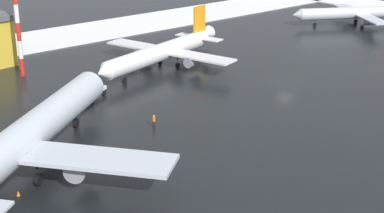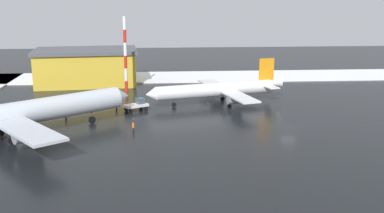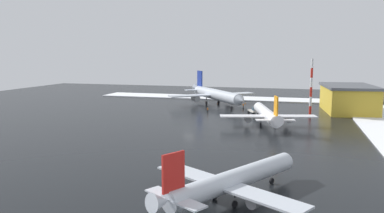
{
  "view_description": "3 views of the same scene",
  "coord_description": "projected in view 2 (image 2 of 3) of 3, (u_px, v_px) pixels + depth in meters",
  "views": [
    {
      "loc": [
        67.31,
        57.25,
        28.27
      ],
      "look_at": [
        23.48,
        5.17,
        3.18
      ],
      "focal_mm": 55.0,
      "sensor_mm": 36.0,
      "label": 1
    },
    {
      "loc": [
        22.31,
        78.41,
        23.01
      ],
      "look_at": [
        16.85,
        1.83,
        4.41
      ],
      "focal_mm": 45.0,
      "sensor_mm": 36.0,
      "label": 2
    },
    {
      "loc": [
        -89.28,
        -26.39,
        18.7
      ],
      "look_at": [
        17.07,
        3.95,
        3.15
      ],
      "focal_mm": 35.0,
      "sensor_mm": 36.0,
      "label": 3
    }
  ],
  "objects": [
    {
      "name": "ground_crew_by_nose_gear",
      "position": [
        133.0,
        127.0,
        79.56
      ],
      "size": [
        0.36,
        0.36,
        1.71
      ],
      "rotation": [
        0.0,
        0.0,
        0.96
      ],
      "color": "black",
      "rests_on": "ground_plane"
    },
    {
      "name": "cargo_hangar",
      "position": [
        86.0,
        67.0,
        119.94
      ],
      "size": [
        26.31,
        17.31,
        8.8
      ],
      "rotation": [
        0.0,
        0.0,
        0.1
      ],
      "color": "gold",
      "rests_on": "ground_plane"
    },
    {
      "name": "snow_bank_far",
      "position": [
        240.0,
        76.0,
        131.41
      ],
      "size": [
        152.0,
        16.0,
        0.31
      ],
      "primitive_type": "cube",
      "color": "white",
      "rests_on": "ground_plane"
    },
    {
      "name": "traffic_cone_near_nose",
      "position": [
        0.0,
        136.0,
        76.99
      ],
      "size": [
        0.36,
        0.36,
        0.55
      ],
      "primitive_type": "cone",
      "color": "orange",
      "rests_on": "ground_plane"
    },
    {
      "name": "airplane_foreground_jet",
      "position": [
        19.0,
        114.0,
        76.2
      ],
      "size": [
        34.3,
        30.29,
        12.04
      ],
      "rotation": [
        0.0,
        0.0,
        3.79
      ],
      "color": "silver",
      "rests_on": "ground_plane"
    },
    {
      "name": "airplane_parked_portside",
      "position": [
        218.0,
        90.0,
        99.68
      ],
      "size": [
        29.7,
        24.95,
        8.96
      ],
      "rotation": [
        0.0,
        0.0,
        0.26
      ],
      "color": "white",
      "rests_on": "ground_plane"
    },
    {
      "name": "ground_plane",
      "position": [
        288.0,
        127.0,
        82.97
      ],
      "size": [
        240.0,
        240.0,
        0.0
      ],
      "primitive_type": "plane",
      "color": "black"
    },
    {
      "name": "ground_crew_near_tug",
      "position": [
        66.0,
        114.0,
        88.01
      ],
      "size": [
        0.36,
        0.36,
        1.71
      ],
      "rotation": [
        0.0,
        0.0,
        2.67
      ],
      "color": "black",
      "rests_on": "ground_plane"
    },
    {
      "name": "pushback_tug",
      "position": [
        137.0,
        105.0,
        93.83
      ],
      "size": [
        5.09,
        4.18,
        2.5
      ],
      "rotation": [
        0.0,
        0.0,
        3.66
      ],
      "color": "silver",
      "rests_on": "ground_plane"
    },
    {
      "name": "ground_crew_mid_apron",
      "position": [
        116.0,
        105.0,
        94.72
      ],
      "size": [
        0.36,
        0.36,
        1.71
      ],
      "rotation": [
        0.0,
        0.0,
        2.4
      ],
      "color": "black",
      "rests_on": "ground_plane"
    },
    {
      "name": "antenna_mast",
      "position": [
        125.0,
        56.0,
        108.13
      ],
      "size": [
        0.7,
        0.7,
        17.41
      ],
      "color": "red",
      "rests_on": "ground_plane"
    }
  ]
}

